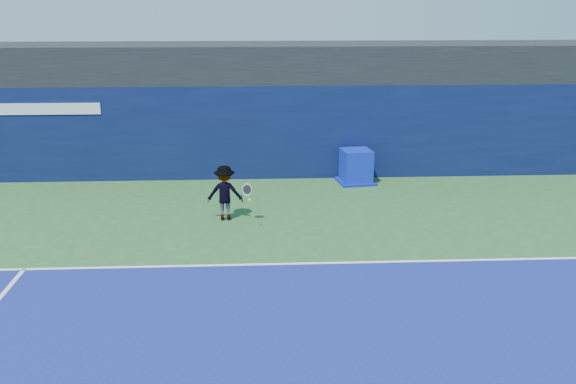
# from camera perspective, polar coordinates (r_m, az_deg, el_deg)

# --- Properties ---
(ground) EXTENTS (80.00, 80.00, 0.00)m
(ground) POSITION_cam_1_polar(r_m,az_deg,el_deg) (11.52, -2.89, -12.40)
(ground) COLOR #2B5F2A
(ground) RESTS_ON ground
(baseline) EXTENTS (24.00, 0.10, 0.01)m
(baseline) POSITION_cam_1_polar(r_m,az_deg,el_deg) (14.21, -2.93, -6.45)
(baseline) COLOR white
(baseline) RESTS_ON ground
(stadium_band) EXTENTS (36.00, 3.00, 1.20)m
(stadium_band) POSITION_cam_1_polar(r_m,az_deg,el_deg) (21.65, -3.13, 11.45)
(stadium_band) COLOR black
(stadium_band) RESTS_ON back_wall_assembly
(back_wall_assembly) EXTENTS (36.00, 1.03, 3.00)m
(back_wall_assembly) POSITION_cam_1_polar(r_m,az_deg,el_deg) (20.96, -3.05, 5.47)
(back_wall_assembly) COLOR #0B143E
(back_wall_assembly) RESTS_ON ground
(equipment_cart) EXTENTS (1.26, 1.26, 1.07)m
(equipment_cart) POSITION_cam_1_polar(r_m,az_deg,el_deg) (20.43, 6.06, 2.17)
(equipment_cart) COLOR #0C1DAC
(equipment_cart) RESTS_ON ground
(tennis_player) EXTENTS (1.21, 0.67, 1.46)m
(tennis_player) POSITION_cam_1_polar(r_m,az_deg,el_deg) (16.89, -5.63, -0.07)
(tennis_player) COLOR white
(tennis_player) RESTS_ON ground
(tennis_ball) EXTENTS (0.07, 0.07, 0.07)m
(tennis_ball) POSITION_cam_1_polar(r_m,az_deg,el_deg) (15.99, -3.44, -0.71)
(tennis_ball) COLOR yellow
(tennis_ball) RESTS_ON ground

